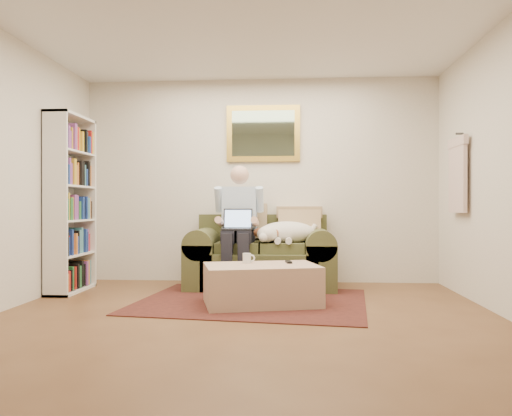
# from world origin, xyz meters

# --- Properties ---
(room_shell) EXTENTS (4.51, 5.00, 2.61)m
(room_shell) POSITION_xyz_m (0.00, 0.35, 1.30)
(room_shell) COLOR brown
(room_shell) RESTS_ON ground
(rug) EXTENTS (2.47, 2.07, 0.01)m
(rug) POSITION_xyz_m (0.01, 1.14, 0.01)
(rug) COLOR #331714
(rug) RESTS_ON room_shell
(sofa) EXTENTS (1.73, 0.88, 1.04)m
(sofa) POSITION_xyz_m (0.04, 2.03, 0.30)
(sofa) COLOR brown
(sofa) RESTS_ON room_shell
(seated_man) EXTENTS (0.57, 0.81, 1.46)m
(seated_man) POSITION_xyz_m (-0.21, 1.87, 0.73)
(seated_man) COLOR #8CB0D8
(seated_man) RESTS_ON sofa
(laptop) EXTENTS (0.34, 0.27, 0.24)m
(laptop) POSITION_xyz_m (-0.21, 1.80, 0.76)
(laptop) COLOR black
(laptop) RESTS_ON seated_man
(sleeping_dog) EXTENTS (0.71, 0.45, 0.26)m
(sleeping_dog) POSITION_xyz_m (0.36, 1.94, 0.66)
(sleeping_dog) COLOR white
(sleeping_dog) RESTS_ON sofa
(ottoman) EXTENTS (1.22, 0.94, 0.40)m
(ottoman) POSITION_xyz_m (0.11, 0.98, 0.20)
(ottoman) COLOR tan
(ottoman) RESTS_ON room_shell
(coffee_mug) EXTENTS (0.08, 0.08, 0.10)m
(coffee_mug) POSITION_xyz_m (-0.04, 1.11, 0.45)
(coffee_mug) COLOR white
(coffee_mug) RESTS_ON ottoman
(tv_remote) EXTENTS (0.08, 0.16, 0.02)m
(tv_remote) POSITION_xyz_m (0.38, 1.15, 0.41)
(tv_remote) COLOR black
(tv_remote) RESTS_ON ottoman
(bookshelf) EXTENTS (0.28, 0.80, 2.00)m
(bookshelf) POSITION_xyz_m (-2.10, 1.60, 1.00)
(bookshelf) COLOR white
(bookshelf) RESTS_ON room_shell
(wall_mirror) EXTENTS (0.94, 0.04, 0.72)m
(wall_mirror) POSITION_xyz_m (0.04, 2.47, 1.90)
(wall_mirror) COLOR gold
(wall_mirror) RESTS_ON room_shell
(hanging_shirt) EXTENTS (0.06, 0.52, 0.90)m
(hanging_shirt) POSITION_xyz_m (2.19, 1.60, 1.35)
(hanging_shirt) COLOR beige
(hanging_shirt) RESTS_ON room_shell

